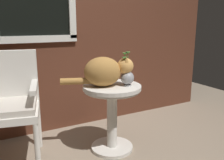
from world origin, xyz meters
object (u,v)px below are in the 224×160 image
wicker_side_table (112,105)px  pewter_vase_with_ivy (127,76)px  wicker_chair (5,100)px  cat (104,71)px

wicker_side_table → pewter_vase_with_ivy: bearing=-33.0°
wicker_chair → pewter_vase_with_ivy: (1.00, -0.36, 0.18)m
wicker_side_table → cat: 0.34m
wicker_chair → pewter_vase_with_ivy: size_ratio=3.14×
wicker_chair → cat: 0.88m
cat → pewter_vase_with_ivy: (0.19, -0.09, -0.04)m
wicker_chair → pewter_vase_with_ivy: wicker_chair is taller
wicker_side_table → wicker_chair: size_ratio=0.66×
wicker_side_table → pewter_vase_with_ivy: size_ratio=2.08×
wicker_side_table → cat: bearing=171.6°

